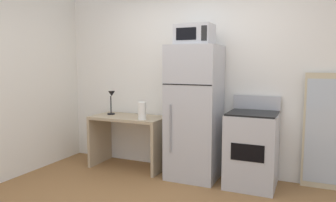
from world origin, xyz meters
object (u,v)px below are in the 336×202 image
(leaning_mirror, at_px, (323,132))
(microwave, at_px, (195,35))
(desk_lamp, at_px, (111,99))
(paper_towel_roll, at_px, (142,111))
(oven_range, at_px, (252,149))
(desk, at_px, (129,132))
(refrigerator, at_px, (194,113))

(leaning_mirror, bearing_deg, microwave, -169.81)
(desk_lamp, distance_m, paper_towel_roll, 0.66)
(desk_lamp, height_order, oven_range, desk_lamp)
(desk, height_order, desk_lamp, desk_lamp)
(oven_range, relative_size, leaning_mirror, 0.79)
(desk, xyz_separation_m, leaning_mirror, (2.54, 0.24, 0.18))
(desk_lamp, xyz_separation_m, microwave, (1.32, -0.07, 0.88))
(desk, relative_size, paper_towel_roll, 4.43)
(desk, xyz_separation_m, oven_range, (1.76, -0.02, -0.05))
(desk, height_order, oven_range, oven_range)
(microwave, height_order, oven_range, microwave)
(oven_range, bearing_deg, microwave, -178.48)
(microwave, bearing_deg, leaning_mirror, 10.19)
(desk_lamp, height_order, refrigerator, refrigerator)
(desk, height_order, paper_towel_roll, paper_towel_roll)
(paper_towel_roll, xyz_separation_m, refrigerator, (0.70, 0.14, -0.00))
(paper_towel_roll, relative_size, microwave, 0.52)
(desk_lamp, relative_size, refrigerator, 0.20)
(microwave, xyz_separation_m, oven_range, (0.75, 0.02, -1.40))
(refrigerator, height_order, microwave, microwave)
(oven_range, distance_m, leaning_mirror, 0.85)
(leaning_mirror, bearing_deg, paper_towel_roll, -169.97)
(desk_lamp, height_order, leaning_mirror, leaning_mirror)
(paper_towel_roll, bearing_deg, refrigerator, 11.37)
(oven_range, bearing_deg, leaning_mirror, 18.08)
(microwave, distance_m, oven_range, 1.59)
(refrigerator, xyz_separation_m, oven_range, (0.75, -0.00, -0.40))
(paper_towel_roll, xyz_separation_m, oven_range, (1.45, 0.14, -0.40))
(oven_range, bearing_deg, desk, 179.43)
(paper_towel_roll, bearing_deg, oven_range, 5.48)
(desk, height_order, refrigerator, refrigerator)
(desk, xyz_separation_m, desk_lamp, (-0.31, 0.03, 0.47))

